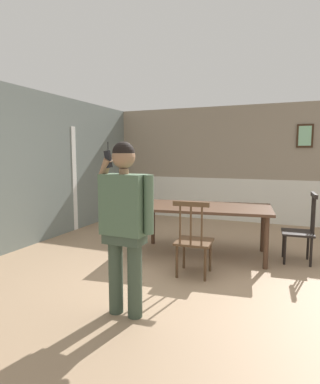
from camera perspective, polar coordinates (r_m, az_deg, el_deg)
name	(u,v)px	position (r m, az deg, el deg)	size (l,w,h in m)	color
ground_plane	(202,274)	(4.39, 7.42, -14.07)	(7.92, 7.92, 0.00)	#9E7F60
room_back_partition	(244,166)	(7.65, 14.52, 4.39)	(6.23, 0.17, 2.64)	gray
room_left_partition	(17,169)	(5.75, -23.95, 3.80)	(0.13, 7.20, 2.64)	slate
dining_table	(203,211)	(5.00, 7.56, -3.31)	(2.14, 1.28, 0.77)	#4C3323
chair_near_window	(301,230)	(5.07, 23.55, -6.21)	(0.45, 0.45, 1.01)	black
chair_by_doorway	(194,240)	(4.18, 5.93, -8.42)	(0.48, 0.48, 0.99)	#513823
person_figure	(125,217)	(3.07, -6.20, -4.46)	(0.58, 0.25, 1.67)	#3A493A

